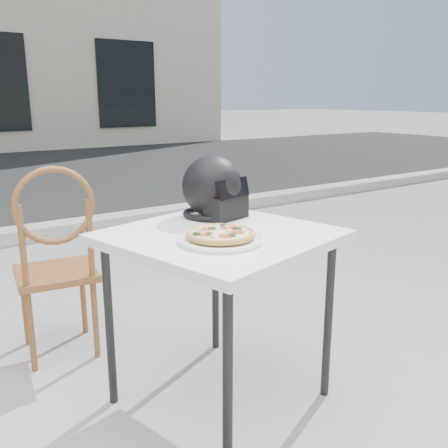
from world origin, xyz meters
TOP-DOWN VIEW (x-y plane):
  - ground at (0.00, 0.00)m, footprint 80.00×80.00m
  - cafe_table_main at (0.51, -0.06)m, footprint 0.96×0.96m
  - plate at (0.44, -0.17)m, footprint 0.38×0.38m
  - pizza at (0.44, -0.17)m, footprint 0.34×0.34m
  - helmet at (0.64, 0.18)m, footprint 0.33×0.33m
  - cafe_chair_main at (0.06, 0.68)m, footprint 0.42×0.42m

SIDE VIEW (x-z plane):
  - ground at x=0.00m, z-range 0.00..0.00m
  - cafe_chair_main at x=0.06m, z-range 0.05..1.03m
  - cafe_table_main at x=0.51m, z-range 0.31..1.06m
  - plate at x=0.44m, z-range 0.75..0.77m
  - pizza at x=0.44m, z-range 0.76..0.80m
  - helmet at x=0.64m, z-range 0.73..1.01m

